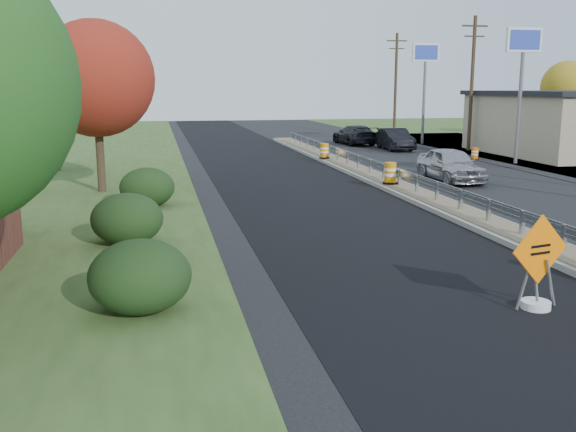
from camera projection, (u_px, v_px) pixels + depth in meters
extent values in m
plane|color=black|center=(488.00, 227.00, 21.08)|extent=(140.00, 140.00, 0.00)
cube|color=black|center=(294.00, 186.00, 29.82)|extent=(7.20, 120.00, 0.01)
cube|color=gray|center=(399.00, 188.00, 28.75)|extent=(1.60, 55.00, 0.18)
cube|color=brown|center=(399.00, 185.00, 28.72)|extent=(1.25, 55.00, 0.05)
cube|color=silver|center=(564.00, 237.00, 17.12)|extent=(0.10, 0.15, 0.70)
cube|color=silver|center=(522.00, 222.00, 19.04)|extent=(0.10, 0.15, 0.70)
cube|color=silver|center=(489.00, 210.00, 20.97)|extent=(0.10, 0.15, 0.70)
cube|color=silver|center=(461.00, 200.00, 22.89)|extent=(0.10, 0.15, 0.70)
cube|color=silver|center=(437.00, 191.00, 24.81)|extent=(0.10, 0.15, 0.70)
cube|color=silver|center=(417.00, 183.00, 26.73)|extent=(0.10, 0.15, 0.70)
cube|color=silver|center=(399.00, 177.00, 28.65)|extent=(0.10, 0.15, 0.70)
cube|color=silver|center=(384.00, 171.00, 30.57)|extent=(0.10, 0.15, 0.70)
cube|color=silver|center=(370.00, 166.00, 32.49)|extent=(0.10, 0.15, 0.70)
cube|color=silver|center=(358.00, 162.00, 34.41)|extent=(0.10, 0.15, 0.70)
cube|color=silver|center=(348.00, 158.00, 36.33)|extent=(0.10, 0.15, 0.70)
cube|color=silver|center=(338.00, 154.00, 38.25)|extent=(0.10, 0.15, 0.70)
cube|color=silver|center=(329.00, 151.00, 40.18)|extent=(0.10, 0.15, 0.70)
cube|color=silver|center=(321.00, 148.00, 42.10)|extent=(0.10, 0.15, 0.70)
cube|color=silver|center=(314.00, 145.00, 44.02)|extent=(0.10, 0.15, 0.70)
cube|color=silver|center=(307.00, 143.00, 45.94)|extent=(0.10, 0.15, 0.70)
cube|color=silver|center=(301.00, 141.00, 47.86)|extent=(0.10, 0.15, 0.70)
cube|color=silver|center=(296.00, 139.00, 49.78)|extent=(0.10, 0.15, 0.70)
cube|color=silver|center=(290.00, 137.00, 51.70)|extent=(0.10, 0.15, 0.70)
cube|color=silver|center=(391.00, 170.00, 29.57)|extent=(0.04, 46.00, 0.34)
cube|color=silver|center=(391.00, 171.00, 29.59)|extent=(0.06, 46.00, 0.03)
cube|color=silver|center=(391.00, 168.00, 29.55)|extent=(0.06, 46.00, 0.03)
cube|color=black|center=(506.00, 132.00, 42.33)|extent=(0.08, 7.20, 2.20)
cylinder|color=slate|center=(519.00, 106.00, 37.83)|extent=(0.22, 0.22, 6.80)
cube|color=white|center=(524.00, 40.00, 37.08)|extent=(2.20, 0.25, 1.40)
cube|color=#263FB2|center=(524.00, 40.00, 37.08)|extent=(1.90, 0.30, 1.10)
cylinder|color=slate|center=(424.00, 101.00, 51.28)|extent=(0.22, 0.22, 6.80)
cube|color=white|center=(426.00, 52.00, 50.52)|extent=(2.20, 0.25, 1.40)
cube|color=#263FB2|center=(426.00, 52.00, 50.52)|extent=(1.90, 0.30, 1.10)
cylinder|color=#473523|center=(472.00, 84.00, 45.45)|extent=(0.26, 0.26, 9.40)
cube|color=#473523|center=(475.00, 26.00, 44.66)|extent=(1.90, 0.12, 0.12)
cube|color=#473523|center=(474.00, 36.00, 44.80)|extent=(1.50, 0.10, 0.10)
cylinder|color=#473523|center=(396.00, 85.00, 59.86)|extent=(0.26, 0.26, 9.40)
cube|color=#473523|center=(397.00, 41.00, 59.07)|extent=(1.90, 0.12, 0.12)
cube|color=#473523|center=(397.00, 49.00, 59.21)|extent=(1.50, 0.10, 0.10)
ellipsoid|color=black|center=(140.00, 276.00, 13.01)|extent=(2.09, 2.09, 1.52)
ellipsoid|color=black|center=(127.00, 219.00, 18.68)|extent=(2.09, 2.09, 1.52)
ellipsoid|color=black|center=(147.00, 187.00, 24.54)|extent=(2.09, 2.09, 1.52)
cylinder|color=#473523|center=(13.00, 193.00, 19.81)|extent=(0.36, 0.36, 2.64)
sphere|color=#9F9122|center=(5.00, 108.00, 19.30)|extent=(3.96, 3.96, 3.96)
cylinder|color=#473523|center=(100.00, 154.00, 27.82)|extent=(0.36, 0.36, 3.30)
sphere|color=#A02C1B|center=(96.00, 79.00, 27.18)|extent=(4.95, 4.95, 4.95)
cylinder|color=#473523|center=(56.00, 145.00, 34.96)|extent=(0.36, 0.36, 2.86)
sphere|color=#21521B|center=(52.00, 93.00, 34.40)|extent=(4.29, 4.29, 4.29)
cylinder|color=#473523|center=(564.00, 120.00, 58.52)|extent=(0.36, 0.36, 3.08)
sphere|color=#9F9122|center=(567.00, 87.00, 57.92)|extent=(4.62, 4.62, 4.62)
cylinder|color=white|center=(536.00, 305.00, 13.30)|extent=(0.61, 0.61, 0.17)
cube|color=slate|center=(524.00, 285.00, 13.15)|extent=(0.36, 0.13, 1.05)
cube|color=slate|center=(551.00, 283.00, 13.27)|extent=(0.36, 0.13, 1.05)
cube|color=slate|center=(536.00, 283.00, 13.26)|extent=(0.10, 0.27, 1.07)
cube|color=orange|center=(540.00, 249.00, 13.07)|extent=(1.42, 0.37, 1.45)
cube|color=black|center=(541.00, 246.00, 13.03)|extent=(0.51, 0.13, 0.05)
cube|color=black|center=(540.00, 253.00, 13.06)|extent=(0.51, 0.13, 0.05)
cylinder|color=black|center=(390.00, 183.00, 28.92)|extent=(0.66, 0.66, 0.09)
cylinder|color=orange|center=(390.00, 173.00, 28.83)|extent=(0.53, 0.53, 0.93)
cylinder|color=white|center=(390.00, 169.00, 28.80)|extent=(0.54, 0.54, 0.12)
cylinder|color=white|center=(390.00, 175.00, 28.84)|extent=(0.54, 0.54, 0.12)
cylinder|color=black|center=(324.00, 158.00, 39.25)|extent=(0.62, 0.62, 0.08)
cylinder|color=orange|center=(324.00, 151.00, 39.17)|extent=(0.50, 0.50, 0.87)
cylinder|color=white|center=(324.00, 148.00, 39.14)|extent=(0.51, 0.51, 0.11)
cylinder|color=white|center=(324.00, 152.00, 39.18)|extent=(0.51, 0.51, 0.11)
cylinder|color=black|center=(475.00, 159.00, 40.65)|extent=(0.53, 0.53, 0.07)
cylinder|color=orange|center=(475.00, 153.00, 40.57)|extent=(0.42, 0.42, 0.74)
cylinder|color=white|center=(475.00, 151.00, 40.55)|extent=(0.44, 0.44, 0.10)
cylinder|color=white|center=(475.00, 154.00, 40.59)|extent=(0.44, 0.44, 0.10)
imported|color=#ABABB0|center=(451.00, 165.00, 31.20)|extent=(1.95, 4.81, 1.63)
imported|color=black|center=(395.00, 139.00, 46.79)|extent=(1.87, 4.83, 1.57)
imported|color=black|center=(354.00, 135.00, 51.19)|extent=(2.58, 5.48, 1.55)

